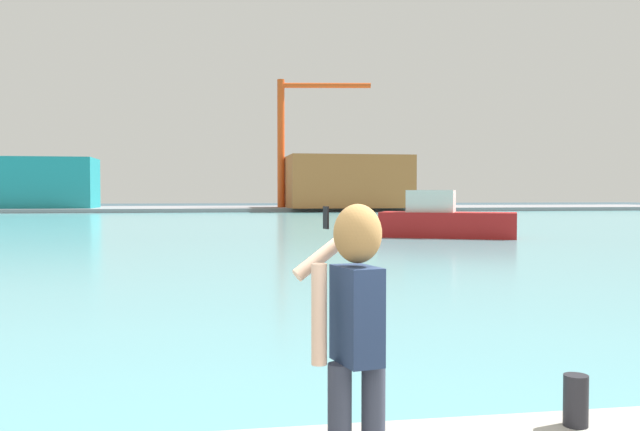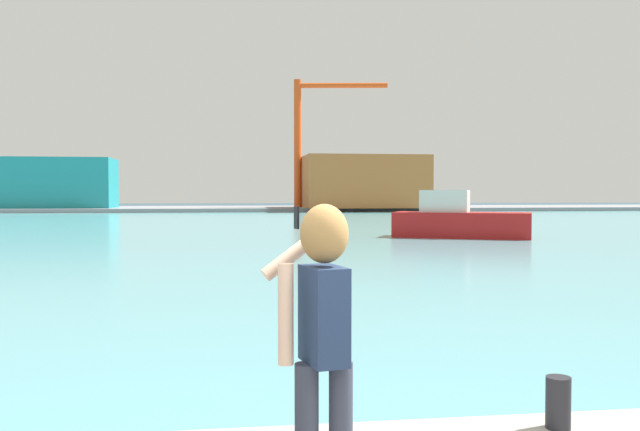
{
  "view_description": "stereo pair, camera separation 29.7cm",
  "coord_description": "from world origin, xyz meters",
  "px_view_note": "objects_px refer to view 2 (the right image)",
  "views": [
    {
      "loc": [
        -1.52,
        -3.05,
        2.45
      ],
      "look_at": [
        0.23,
        7.41,
        2.09
      ],
      "focal_mm": 37.43,
      "sensor_mm": 36.0,
      "label": 1
    },
    {
      "loc": [
        -1.23,
        -3.09,
        2.45
      ],
      "look_at": [
        0.23,
        7.41,
        2.09
      ],
      "focal_mm": 37.43,
      "sensor_mm": 36.0,
      "label": 2
    }
  ],
  "objects_px": {
    "warehouse_right": "(362,182)",
    "port_crane": "(309,129)",
    "harbor_bollard": "(558,403)",
    "person_photographer": "(322,321)",
    "warehouse_left": "(48,183)",
    "boat_moored": "(458,220)"
  },
  "relations": [
    {
      "from": "boat_moored",
      "to": "warehouse_left",
      "type": "bearing_deg",
      "value": 147.64
    },
    {
      "from": "warehouse_right",
      "to": "port_crane",
      "type": "xyz_separation_m",
      "value": [
        -7.08,
        2.05,
        7.34
      ]
    },
    {
      "from": "person_photographer",
      "to": "port_crane",
      "type": "bearing_deg",
      "value": -19.74
    },
    {
      "from": "person_photographer",
      "to": "warehouse_left",
      "type": "height_order",
      "value": "warehouse_left"
    },
    {
      "from": "harbor_bollard",
      "to": "warehouse_left",
      "type": "height_order",
      "value": "warehouse_left"
    },
    {
      "from": "warehouse_right",
      "to": "port_crane",
      "type": "bearing_deg",
      "value": 163.83
    },
    {
      "from": "warehouse_left",
      "to": "port_crane",
      "type": "bearing_deg",
      "value": -1.11
    },
    {
      "from": "warehouse_right",
      "to": "boat_moored",
      "type": "bearing_deg",
      "value": -96.01
    },
    {
      "from": "person_photographer",
      "to": "harbor_bollard",
      "type": "bearing_deg",
      "value": -76.63
    },
    {
      "from": "person_photographer",
      "to": "warehouse_left",
      "type": "bearing_deg",
      "value": 2.36
    },
    {
      "from": "harbor_bollard",
      "to": "warehouse_right",
      "type": "distance_m",
      "value": 86.05
    },
    {
      "from": "warehouse_right",
      "to": "port_crane",
      "type": "distance_m",
      "value": 10.41
    },
    {
      "from": "boat_moored",
      "to": "port_crane",
      "type": "relative_size",
      "value": 0.44
    },
    {
      "from": "person_photographer",
      "to": "boat_moored",
      "type": "relative_size",
      "value": 0.23
    },
    {
      "from": "boat_moored",
      "to": "port_crane",
      "type": "distance_m",
      "value": 57.22
    },
    {
      "from": "harbor_bollard",
      "to": "port_crane",
      "type": "height_order",
      "value": "port_crane"
    },
    {
      "from": "harbor_bollard",
      "to": "warehouse_right",
      "type": "relative_size",
      "value": 0.02
    },
    {
      "from": "boat_moored",
      "to": "warehouse_left",
      "type": "relative_size",
      "value": 0.46
    },
    {
      "from": "person_photographer",
      "to": "warehouse_right",
      "type": "relative_size",
      "value": 0.11
    },
    {
      "from": "harbor_bollard",
      "to": "warehouse_right",
      "type": "xyz_separation_m",
      "value": [
        15.76,
        84.54,
        3.13
      ]
    },
    {
      "from": "port_crane",
      "to": "harbor_bollard",
      "type": "bearing_deg",
      "value": -95.72
    },
    {
      "from": "warehouse_left",
      "to": "port_crane",
      "type": "distance_m",
      "value": 35.37
    }
  ]
}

